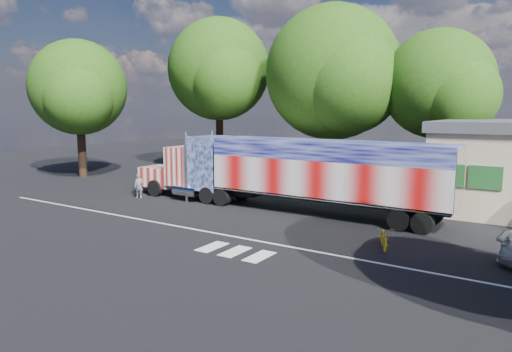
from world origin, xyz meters
The scene contains 10 objects.
ground centered at (0.00, 0.00, 0.00)m, with size 100.00×100.00×0.00m, color black.
lane_markings centered at (1.71, -3.77, 0.01)m, with size 30.00×2.67×0.01m.
semi_truck centered at (1.81, 3.34, 2.30)m, with size 20.92×3.30×4.46m.
coach_bus centered at (-4.46, 9.73, 1.63)m, with size 10.83×2.52×3.15m.
woman centered at (-8.19, 1.26, 0.81)m, with size 0.59×0.39×1.61m, color slate.
bicycle centered at (9.06, -1.05, 0.50)m, with size 0.66×1.90×1.00m, color gold.
tree_nw_a centered at (-11.96, 15.26, 9.52)m, with size 10.01×9.54×14.35m.
tree_ne_a centered at (7.52, 16.17, 7.64)m, with size 8.39×7.99×11.69m.
tree_w_a centered at (-19.46, 5.32, 7.65)m, with size 8.48×8.08×11.75m.
tree_n_mid centered at (-0.71, 16.01, 8.79)m, with size 11.65×11.10×14.39m.
Camera 1 is at (14.64, -19.67, 5.83)m, focal length 32.00 mm.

